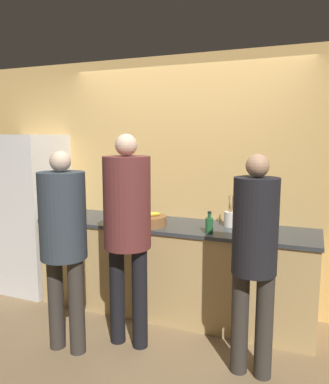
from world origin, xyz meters
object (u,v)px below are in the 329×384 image
bottle_green (209,225)px  potted_plant (130,203)px  person_center (127,219)px  person_right (255,250)px  cup_black (77,212)px  utensil_crock (231,219)px  refrigerator (30,213)px  fruit_bowl (149,221)px  person_left (63,233)px

bottle_green → potted_plant: potted_plant is taller
person_center → person_right: bearing=-1.6°
person_center → cup_black: 1.15m
utensil_crock → bottle_green: size_ratio=1.52×
refrigerator → person_center: bearing=-23.1°
refrigerator → person_right: refrigerator is taller
person_center → fruit_bowl: person_center is taller
person_left → fruit_bowl: person_left is taller
potted_plant → bottle_green: bearing=-23.4°
refrigerator → fruit_bowl: size_ratio=5.23×
utensil_crock → cup_black: 1.64m
refrigerator → potted_plant: (1.19, 0.23, 0.16)m
fruit_bowl → potted_plant: size_ratio=1.35×
bottle_green → potted_plant: bearing=156.6°
person_right → cup_black: 2.09m
person_center → cup_black: size_ratio=18.37×
cup_black → utensil_crock: bearing=6.3°
person_left → utensil_crock: 1.57m
fruit_bowl → utensil_crock: (0.74, 0.27, 0.03)m
refrigerator → person_right: (2.68, -0.73, 0.07)m
refrigerator → person_right: size_ratio=1.08×
refrigerator → cup_black: bearing=-5.1°
bottle_green → person_center: bearing=-138.9°
fruit_bowl → potted_plant: (-0.40, 0.38, 0.08)m
cup_black → potted_plant: 0.58m
potted_plant → fruit_bowl: bearing=-43.8°
utensil_crock → person_left: bearing=-136.1°
utensil_crock → potted_plant: bearing=174.1°
utensil_crock → potted_plant: (-1.14, 0.12, 0.06)m
refrigerator → cup_black: 0.70m
refrigerator → utensil_crock: refrigerator is taller
cup_black → potted_plant: size_ratio=0.39×
refrigerator → cup_black: refrigerator is taller
person_center → fruit_bowl: 0.57m
refrigerator → bottle_green: size_ratio=9.06×
person_left → cup_black: 1.04m
person_center → utensil_crock: person_center is taller
fruit_bowl → bottle_green: bottle_green is taller
person_left → person_right: (1.48, 0.24, -0.04)m
person_left → cup_black: bearing=119.1°
utensil_crock → cup_black: utensil_crock is taller
fruit_bowl → person_center: bearing=-84.7°
person_left → bottle_green: person_left is taller
person_center → bottle_green: person_center is taller
refrigerator → person_left: 1.55m
person_left → fruit_bowl: (0.39, 0.82, -0.04)m
refrigerator → bottle_green: bearing=-5.3°
fruit_bowl → person_left: bearing=-115.4°
refrigerator → bottle_green: refrigerator is taller
person_right → cup_black: person_right is taller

